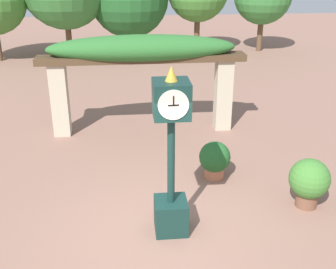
% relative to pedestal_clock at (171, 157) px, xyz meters
% --- Properties ---
extents(ground_plane, '(60.00, 60.00, 0.00)m').
position_rel_pedestal_clock_xyz_m(ground_plane, '(-0.25, -0.10, -1.44)').
color(ground_plane, '#8E6656').
extents(pedestal_clock, '(0.58, 0.63, 3.00)m').
position_rel_pedestal_clock_xyz_m(pedestal_clock, '(0.00, 0.00, 0.00)').
color(pedestal_clock, '#14332D').
rests_on(pedestal_clock, ground).
extents(pergola, '(5.50, 1.04, 2.68)m').
position_rel_pedestal_clock_xyz_m(pergola, '(-0.25, 4.72, 0.65)').
color(pergola, '#BCB299').
rests_on(pergola, ground).
extents(potted_plant_near_left, '(0.79, 0.79, 1.00)m').
position_rel_pedestal_clock_xyz_m(potted_plant_near_left, '(2.73, 0.51, -0.89)').
color(potted_plant_near_left, brown).
rests_on(potted_plant_near_left, ground).
extents(potted_plant_near_right, '(0.69, 0.69, 0.85)m').
position_rel_pedestal_clock_xyz_m(potted_plant_near_right, '(1.16, 1.84, -0.99)').
color(potted_plant_near_right, '#B26B4C').
rests_on(potted_plant_near_right, ground).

